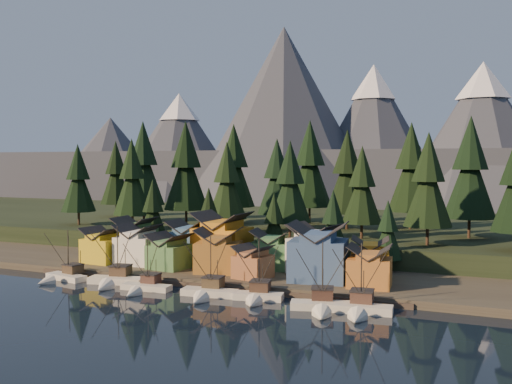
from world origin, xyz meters
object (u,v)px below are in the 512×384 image
at_px(boat_6, 360,300).
at_px(house_front_1, 138,243).
at_px(boat_0, 62,270).
at_px(house_back_0, 134,236).
at_px(boat_4, 257,287).
at_px(boat_5, 322,297).
at_px(boat_2, 143,281).
at_px(house_back_1, 189,240).
at_px(house_front_0, 103,244).
at_px(boat_1, 114,273).
at_px(boat_3, 207,285).

height_order(boat_6, house_front_1, boat_6).
relative_size(boat_0, house_front_1, 1.30).
bearing_deg(house_back_0, house_front_1, -53.45).
relative_size(boat_4, boat_6, 0.95).
distance_m(boat_5, boat_6, 6.19).
bearing_deg(boat_4, boat_2, 173.86).
relative_size(house_front_1, house_back_1, 0.95).
distance_m(house_front_0, house_front_1, 8.80).
bearing_deg(boat_0, boat_2, 6.83).
relative_size(boat_1, boat_3, 1.06).
bearing_deg(boat_2, boat_6, -4.16).
height_order(boat_4, house_back_1, house_back_1).
relative_size(boat_0, house_front_0, 1.36).
distance_m(boat_3, house_front_1, 31.49).
xyz_separation_m(boat_3, boat_4, (9.47, 1.05, 0.12)).
xyz_separation_m(house_front_0, house_back_1, (17.31, 9.32, 0.75)).
distance_m(boat_1, boat_3, 22.24).
bearing_deg(house_back_0, boat_4, -32.04).
xyz_separation_m(boat_1, house_front_1, (-4.36, 14.74, 3.82)).
height_order(boat_0, house_back_1, house_back_1).
height_order(boat_1, boat_3, boat_1).
bearing_deg(house_back_0, boat_2, -55.42).
distance_m(boat_0, boat_1, 12.40).
bearing_deg(boat_6, house_back_0, 152.09).
xyz_separation_m(boat_5, house_back_0, (-54.85, 24.99, 4.20)).
relative_size(boat_5, house_front_0, 1.46).
relative_size(house_front_0, house_back_0, 0.89).
relative_size(boat_6, house_back_0, 1.31).
xyz_separation_m(boat_0, house_front_0, (-0.65, 14.21, 3.49)).
relative_size(boat_3, house_back_0, 1.26).
bearing_deg(house_front_0, house_back_1, 32.57).
xyz_separation_m(boat_3, house_front_0, (-35.18, 14.95, 3.43)).
bearing_deg(boat_6, boat_1, 171.30).
height_order(boat_4, boat_6, boat_6).
height_order(boat_0, house_front_0, boat_0).
height_order(boat_0, house_front_1, house_front_1).
bearing_deg(boat_5, boat_2, 164.01).
height_order(house_front_0, house_back_1, house_back_1).
bearing_deg(boat_5, house_front_1, 144.81).
relative_size(boat_1, house_front_1, 1.44).
bearing_deg(boat_0, house_back_0, 96.29).
distance_m(boat_2, boat_3, 13.47).
xyz_separation_m(boat_6, house_back_1, (-46.11, 24.84, 4.05)).
bearing_deg(boat_2, boat_4, -0.03).
bearing_deg(boat_5, house_back_0, 140.21).
bearing_deg(house_front_1, boat_4, -25.11).
relative_size(house_front_1, house_back_0, 0.93).
distance_m(boat_2, house_front_0, 27.00).
xyz_separation_m(boat_3, house_front_1, (-26.53, 16.51, 3.92)).
distance_m(boat_1, boat_5, 44.33).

